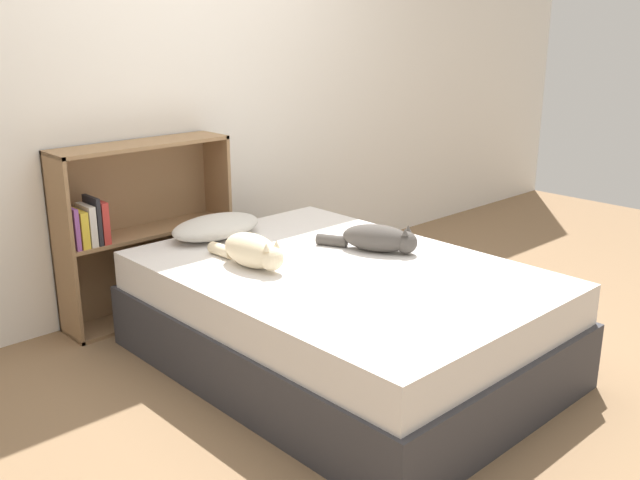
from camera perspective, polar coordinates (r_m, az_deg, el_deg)
ground_plane at (r=3.52m, az=1.64°, el=-9.84°), size 8.00×8.00×0.00m
wall_back at (r=4.20m, az=-11.51°, el=12.11°), size 8.00×0.06×2.50m
bed at (r=3.41m, az=1.68°, el=-6.18°), size 1.37×1.93×0.50m
pillow at (r=3.79m, az=-8.31°, el=1.06°), size 0.51×0.29×0.12m
cat_light at (r=3.31m, az=-5.42°, el=-0.91°), size 0.18×0.49×0.16m
cat_dark at (r=3.54m, az=4.73°, el=0.11°), size 0.31×0.49×0.14m
bookshelf at (r=4.04m, az=-14.48°, el=0.88°), size 0.98×0.26×0.98m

